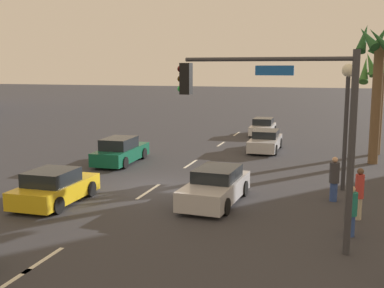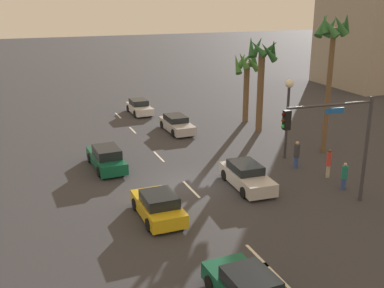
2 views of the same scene
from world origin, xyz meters
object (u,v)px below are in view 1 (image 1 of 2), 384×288
at_px(traffic_signal, 286,115).
at_px(palm_tree_1, 379,80).
at_px(streetlamp, 347,101).
at_px(car_0, 121,151).
at_px(pedestrian_2, 359,192).
at_px(palm_tree_0, 379,64).
at_px(car_2, 55,188).
at_px(pedestrian_1, 334,178).
at_px(car_3, 216,187).
at_px(pedestrian_0, 351,210).
at_px(car_5, 265,141).
at_px(car_4, 263,127).

height_order(traffic_signal, palm_tree_1, palm_tree_1).
relative_size(streetlamp, palm_tree_1, 0.87).
relative_size(car_0, streetlamp, 0.85).
xyz_separation_m(pedestrian_2, palm_tree_0, (-10.61, 1.19, 4.50)).
bearing_deg(car_2, pedestrian_1, 108.51).
bearing_deg(pedestrian_1, car_2, -71.49).
distance_m(pedestrian_2, palm_tree_1, 14.22).
distance_m(car_2, palm_tree_1, 20.14).
distance_m(streetlamp, palm_tree_0, 6.94).
distance_m(pedestrian_1, palm_tree_1, 12.30).
bearing_deg(palm_tree_1, car_3, -27.39).
height_order(pedestrian_0, palm_tree_1, palm_tree_1).
bearing_deg(car_2, car_3, 107.94).
relative_size(streetlamp, pedestrian_2, 2.96).
bearing_deg(car_5, palm_tree_1, 95.29).
distance_m(streetlamp, pedestrian_0, 6.65).
bearing_deg(traffic_signal, car_5, -170.01).
bearing_deg(traffic_signal, palm_tree_1, 167.62).
bearing_deg(car_3, pedestrian_1, 109.27).
xyz_separation_m(car_0, pedestrian_1, (4.50, 11.46, 0.28)).
xyz_separation_m(car_4, pedestrian_1, (17.97, 5.54, 0.33)).
bearing_deg(streetlamp, car_3, -54.39).
xyz_separation_m(car_0, pedestrian_0, (8.51, 12.00, 0.18)).
xyz_separation_m(traffic_signal, streetlamp, (-7.41, 1.79, -0.08)).
distance_m(car_0, palm_tree_1, 15.94).
distance_m(car_5, traffic_signal, 17.01).
height_order(pedestrian_2, palm_tree_0, palm_tree_0).
height_order(pedestrian_1, palm_tree_1, palm_tree_1).
relative_size(car_3, car_4, 1.15).
bearing_deg(pedestrian_2, pedestrian_0, -9.55).
bearing_deg(palm_tree_0, car_3, -33.09).
bearing_deg(pedestrian_1, streetlamp, 168.97).
bearing_deg(car_4, car_3, 3.16).
relative_size(car_3, pedestrian_1, 2.54).
xyz_separation_m(pedestrian_0, pedestrian_2, (-1.84, 0.31, 0.15)).
bearing_deg(car_2, car_4, 167.03).
bearing_deg(pedestrian_2, streetlamp, -173.19).
bearing_deg(pedestrian_0, palm_tree_0, 173.11).
xyz_separation_m(car_2, car_4, (-21.48, 4.95, -0.02)).
distance_m(car_2, car_5, 15.69).
distance_m(car_0, pedestrian_2, 14.01).
xyz_separation_m(car_2, palm_tree_1, (-15.04, 12.81, 3.91)).
xyz_separation_m(streetlamp, pedestrian_2, (4.07, 0.49, -2.89)).
distance_m(car_5, palm_tree_1, 7.73).
relative_size(traffic_signal, pedestrian_2, 3.13).
xyz_separation_m(car_4, car_5, (7.05, 1.23, -0.00)).
bearing_deg(palm_tree_0, car_4, -141.45).
xyz_separation_m(car_3, streetlamp, (-3.46, 4.84, 3.24)).
bearing_deg(palm_tree_0, palm_tree_1, 175.05).
bearing_deg(palm_tree_0, car_2, -46.38).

